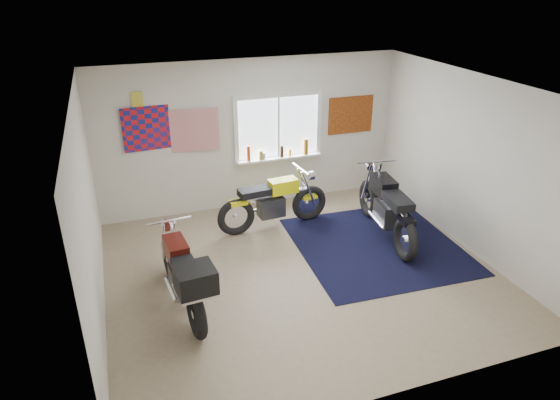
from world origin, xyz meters
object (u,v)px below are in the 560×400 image
object	(u,v)px
navy_rug	(377,245)
yellow_triumph	(273,203)
maroon_tourer	(184,276)
black_chrome_bike	(386,209)

from	to	relation	value
navy_rug	yellow_triumph	distance (m)	1.85
yellow_triumph	maroon_tourer	xyz separation A→B (m)	(-1.80, -1.85, 0.09)
maroon_tourer	navy_rug	bearing A→B (deg)	-83.04
black_chrome_bike	maroon_tourer	world-z (taller)	black_chrome_bike
navy_rug	maroon_tourer	size ratio (longest dim) A/B	1.29
navy_rug	black_chrome_bike	size ratio (longest dim) A/B	1.17
navy_rug	yellow_triumph	world-z (taller)	yellow_triumph
yellow_triumph	black_chrome_bike	world-z (taller)	black_chrome_bike
yellow_triumph	maroon_tourer	distance (m)	2.58
yellow_triumph	black_chrome_bike	xyz separation A→B (m)	(1.65, -0.91, 0.05)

